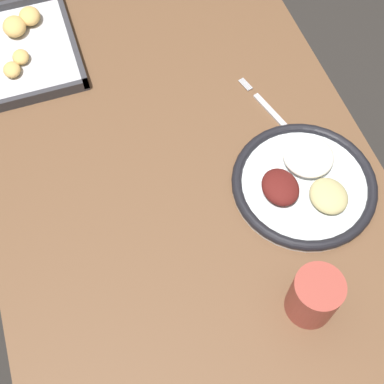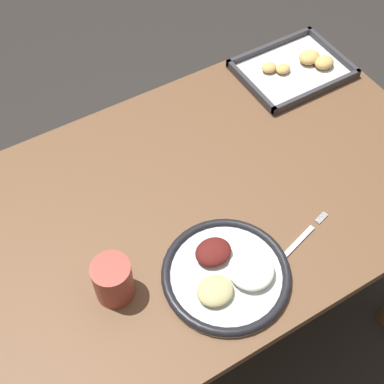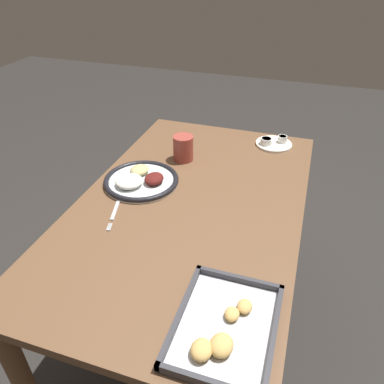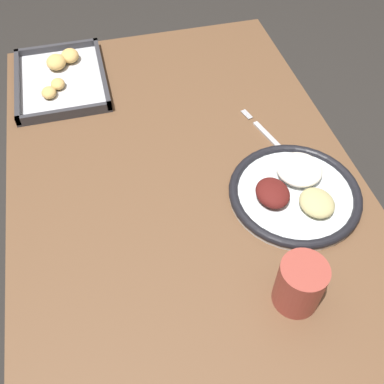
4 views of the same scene
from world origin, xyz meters
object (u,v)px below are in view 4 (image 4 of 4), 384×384
at_px(baking_tray, 61,77).
at_px(drinking_cup, 300,284).
at_px(dinner_plate, 295,191).
at_px(fork, 271,138).

bearing_deg(baking_tray, drinking_cup, -154.26).
distance_m(dinner_plate, fork, 0.18).
bearing_deg(drinking_cup, fork, -14.71).
bearing_deg(baking_tray, fork, -127.14).
relative_size(dinner_plate, fork, 1.36).
bearing_deg(fork, dinner_plate, 160.21).
xyz_separation_m(dinner_plate, baking_tray, (0.53, 0.45, -0.00)).
distance_m(fork, baking_tray, 0.59).
relative_size(baking_tray, drinking_cup, 2.91).
xyz_separation_m(dinner_plate, drinking_cup, (-0.22, 0.09, 0.04)).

